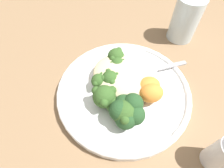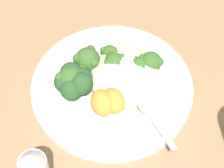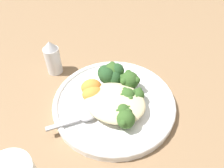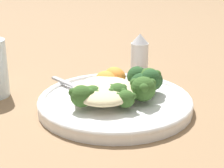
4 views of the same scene
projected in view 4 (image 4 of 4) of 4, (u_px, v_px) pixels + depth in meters
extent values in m
plane|color=#846647|center=(118.00, 104.00, 0.66)|extent=(4.00, 4.00, 0.00)
cylinder|color=white|center=(115.00, 104.00, 0.64)|extent=(0.26, 0.26, 0.02)
torus|color=white|center=(115.00, 100.00, 0.64)|extent=(0.26, 0.26, 0.01)
ellipsoid|color=beige|center=(104.00, 90.00, 0.62)|extent=(0.13, 0.11, 0.03)
ellipsoid|color=#ADC675|center=(101.00, 94.00, 0.63)|extent=(0.08, 0.07, 0.01)
sphere|color=#335623|center=(82.00, 96.00, 0.59)|extent=(0.04, 0.04, 0.04)
sphere|color=#335623|center=(73.00, 92.00, 0.59)|extent=(0.01, 0.01, 0.01)
sphere|color=#335623|center=(90.00, 93.00, 0.59)|extent=(0.01, 0.01, 0.01)
ellipsoid|color=#ADC675|center=(106.00, 91.00, 0.63)|extent=(0.08, 0.05, 0.02)
sphere|color=#335623|center=(93.00, 95.00, 0.60)|extent=(0.03, 0.03, 0.03)
sphere|color=#335623|center=(88.00, 90.00, 0.61)|extent=(0.01, 0.01, 0.01)
sphere|color=#335623|center=(87.00, 94.00, 0.59)|extent=(0.01, 0.01, 0.01)
sphere|color=#335623|center=(98.00, 94.00, 0.59)|extent=(0.01, 0.01, 0.01)
sphere|color=#335623|center=(98.00, 90.00, 0.61)|extent=(0.01, 0.01, 0.01)
ellipsoid|color=#ADC675|center=(115.00, 90.00, 0.64)|extent=(0.07, 0.03, 0.02)
sphere|color=#335623|center=(117.00, 93.00, 0.60)|extent=(0.03, 0.03, 0.03)
sphere|color=#335623|center=(112.00, 88.00, 0.61)|extent=(0.01, 0.01, 0.01)
sphere|color=#335623|center=(111.00, 92.00, 0.59)|extent=(0.01, 0.01, 0.01)
sphere|color=#335623|center=(123.00, 92.00, 0.59)|extent=(0.01, 0.01, 0.01)
sphere|color=#335623|center=(123.00, 88.00, 0.61)|extent=(0.01, 0.01, 0.01)
ellipsoid|color=#ADC675|center=(116.00, 91.00, 0.64)|extent=(0.10, 0.05, 0.02)
sphere|color=#335623|center=(126.00, 99.00, 0.59)|extent=(0.03, 0.03, 0.03)
sphere|color=#335623|center=(119.00, 96.00, 0.59)|extent=(0.01, 0.01, 0.01)
sphere|color=#335623|center=(133.00, 96.00, 0.59)|extent=(0.01, 0.01, 0.01)
ellipsoid|color=#ADC675|center=(120.00, 90.00, 0.64)|extent=(0.07, 0.09, 0.02)
sphere|color=#335623|center=(143.00, 89.00, 0.61)|extent=(0.04, 0.04, 0.04)
sphere|color=#335623|center=(135.00, 83.00, 0.62)|extent=(0.02, 0.02, 0.02)
sphere|color=#335623|center=(144.00, 88.00, 0.59)|extent=(0.02, 0.02, 0.02)
sphere|color=#335623|center=(152.00, 83.00, 0.62)|extent=(0.02, 0.02, 0.02)
ellipsoid|color=#ADC675|center=(126.00, 90.00, 0.65)|extent=(0.03, 0.07, 0.01)
sphere|color=#335623|center=(145.00, 88.00, 0.63)|extent=(0.03, 0.03, 0.03)
sphere|color=#335623|center=(140.00, 84.00, 0.64)|extent=(0.01, 0.01, 0.01)
sphere|color=#335623|center=(141.00, 87.00, 0.63)|extent=(0.01, 0.01, 0.01)
sphere|color=#335623|center=(150.00, 87.00, 0.62)|extent=(0.01, 0.01, 0.01)
sphere|color=#335623|center=(149.00, 84.00, 0.64)|extent=(0.01, 0.01, 0.01)
ellipsoid|color=#ADC675|center=(128.00, 88.00, 0.66)|extent=(0.02, 0.07, 0.01)
sphere|color=#335623|center=(149.00, 80.00, 0.65)|extent=(0.04, 0.04, 0.04)
sphere|color=#335623|center=(140.00, 74.00, 0.66)|extent=(0.02, 0.02, 0.02)
sphere|color=#335623|center=(149.00, 79.00, 0.63)|extent=(0.02, 0.02, 0.02)
sphere|color=#335623|center=(157.00, 74.00, 0.66)|extent=(0.02, 0.02, 0.02)
ellipsoid|color=orange|center=(107.00, 80.00, 0.67)|extent=(0.06, 0.06, 0.03)
ellipsoid|color=orange|center=(115.00, 77.00, 0.68)|extent=(0.06, 0.06, 0.04)
sphere|color=#234723|center=(145.00, 78.00, 0.67)|extent=(0.04, 0.04, 0.04)
sphere|color=#234723|center=(137.00, 76.00, 0.66)|extent=(0.04, 0.04, 0.04)
sphere|color=#234723|center=(140.00, 83.00, 0.65)|extent=(0.04, 0.04, 0.04)
sphere|color=#234723|center=(150.00, 80.00, 0.64)|extent=(0.04, 0.04, 0.04)
sphere|color=#234723|center=(153.00, 80.00, 0.66)|extent=(0.04, 0.04, 0.04)
cube|color=#A3A3A8|center=(63.00, 82.00, 0.70)|extent=(0.05, 0.05, 0.00)
ellipsoid|color=#A3A3A8|center=(80.00, 87.00, 0.67)|extent=(0.04, 0.04, 0.01)
cylinder|color=silver|center=(139.00, 59.00, 0.80)|extent=(0.04, 0.04, 0.07)
cone|color=#B2B2B7|center=(140.00, 38.00, 0.79)|extent=(0.04, 0.04, 0.02)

